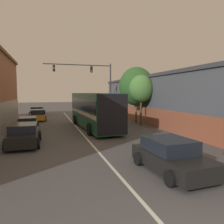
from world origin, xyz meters
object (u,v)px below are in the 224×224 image
Objects in this scene: hatchback_foreground at (171,156)px; parked_car_left_distant at (28,124)px; parked_car_left_near at (37,115)px; traffic_signal_gantry at (92,79)px; bus at (94,109)px; street_tree_far at (136,86)px; parked_car_left_far at (37,111)px; street_tree_near at (141,89)px; parked_car_left_mid at (24,135)px.

parked_car_left_distant is (-6.81, 13.06, -0.07)m from hatchback_foreground.
traffic_signal_gantry is (7.01, 0.10, 4.62)m from parked_car_left_near.
bus is 1.73× the size of street_tree_far.
street_tree_near reaches higher than parked_car_left_far.
parked_car_left_far is at bearing 127.20° from street_tree_near.
hatchback_foreground reaches higher than parked_car_left_near.
traffic_signal_gantry reaches higher than hatchback_foreground.
parked_car_left_distant is at bearing 2.42° from parked_car_left_mid.
street_tree_near is at bearing -139.34° from parked_car_left_far.
parked_car_left_near is 13.34m from street_tree_near.
bus is 2.58× the size of parked_car_left_far.
hatchback_foreground is 0.67× the size of street_tree_far.
bus is 2.39× the size of parked_car_left_distant.
traffic_signal_gantry is at bearing -5.55° from hatchback_foreground.
hatchback_foreground is at bearing -154.65° from parked_car_left_distant.
traffic_signal_gantry is at bearing 120.95° from street_tree_far.
street_tree_far is (3.67, -6.11, -1.16)m from traffic_signal_gantry.
traffic_signal_gantry is (0.71, 20.31, 4.61)m from hatchback_foreground.
street_tree_near is at bearing -129.96° from parked_car_left_near.
parked_car_left_mid reaches higher than hatchback_foreground.
parked_car_left_distant is at bearing 79.83° from bus.
street_tree_near is (4.26, 12.71, 3.17)m from hatchback_foreground.
parked_car_left_distant is 11.54m from street_tree_near.
parked_car_left_distant is at bearing -136.03° from traffic_signal_gantry.
street_tree_far is (5.18, 1.90, 2.21)m from bus.
parked_car_left_far is 10.83m from traffic_signal_gantry.
parked_car_left_near is (-5.50, 7.92, -1.25)m from bus.
parked_car_left_mid reaches higher than parked_car_left_far.
parked_car_left_near is at bearing 144.60° from street_tree_near.
bus is 2.59× the size of parked_car_left_mid.
street_tree_far is (10.96, 7.29, 3.43)m from parked_car_left_mid.
hatchback_foreground is 0.93× the size of parked_car_left_distant.
parked_car_left_near is 8.40m from traffic_signal_gantry.
parked_car_left_mid is 12.69m from street_tree_near.
parked_car_left_mid is 13.60m from street_tree_far.
bus is 5.94m from street_tree_far.
street_tree_near is (10.78, -14.20, 3.21)m from parked_car_left_far.
parked_car_left_near is (-6.30, 20.21, -0.02)m from hatchback_foreground.
street_tree_far is at bearing -72.71° from bus.
traffic_signal_gantry reaches higher than parked_car_left_distant.
parked_car_left_near is at bearing -174.71° from parked_car_left_far.
bus is 5.44m from street_tree_near.
bus is at bearing -155.19° from parked_car_left_far.
street_tree_near is at bearing -22.11° from hatchback_foreground.
street_tree_near reaches higher than parked_car_left_near.
street_tree_near is (3.56, -7.61, -1.44)m from traffic_signal_gantry.
parked_car_left_distant is (-0.30, -13.84, -0.03)m from parked_car_left_far.
parked_car_left_far is (-6.51, 26.90, -0.04)m from hatchback_foreground.
parked_car_left_far is (0.07, 19.99, -0.06)m from parked_car_left_mid.
hatchback_foreground is at bearing -162.93° from parked_car_left_far.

